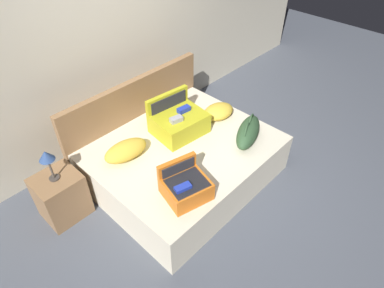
% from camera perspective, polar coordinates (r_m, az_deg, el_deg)
% --- Properties ---
extents(ground_plane, '(12.00, 12.00, 0.00)m').
position_cam_1_polar(ground_plane, '(3.86, 3.06, -8.48)').
color(ground_plane, '#4C515B').
extents(back_wall, '(8.00, 0.10, 2.60)m').
position_cam_1_polar(back_wall, '(4.12, -14.55, 16.34)').
color(back_wall, beige).
rests_on(back_wall, ground).
extents(bed, '(1.94, 1.59, 0.48)m').
position_cam_1_polar(bed, '(3.87, -1.28, -3.05)').
color(bed, beige).
rests_on(bed, ground).
extents(headboard, '(1.98, 0.08, 0.97)m').
position_cam_1_polar(headboard, '(4.21, -9.49, 4.82)').
color(headboard, olive).
rests_on(headboard, ground).
extents(hard_case_large, '(0.61, 0.53, 0.42)m').
position_cam_1_polar(hard_case_large, '(3.82, -2.27, 3.87)').
color(hard_case_large, gold).
rests_on(hard_case_large, bed).
extents(hard_case_medium, '(0.48, 0.46, 0.32)m').
position_cam_1_polar(hard_case_medium, '(3.12, -1.09, -7.23)').
color(hard_case_medium, '#D16619').
rests_on(hard_case_medium, bed).
extents(duffel_bag, '(0.63, 0.43, 0.28)m').
position_cam_1_polar(duffel_bag, '(3.77, 9.53, 2.05)').
color(duffel_bag, '#2D4C2D').
rests_on(duffel_bag, bed).
extents(pillow_near_headboard, '(0.51, 0.31, 0.19)m').
position_cam_1_polar(pillow_near_headboard, '(3.57, -11.21, -1.09)').
color(pillow_near_headboard, gold).
rests_on(pillow_near_headboard, bed).
extents(pillow_center_head, '(0.43, 0.34, 0.16)m').
position_cam_1_polar(pillow_center_head, '(4.10, 4.52, 5.55)').
color(pillow_center_head, gold).
rests_on(pillow_center_head, bed).
extents(nightstand, '(0.44, 0.40, 0.53)m').
position_cam_1_polar(nightstand, '(3.73, -21.34, -8.26)').
color(nightstand, olive).
rests_on(nightstand, ground).
extents(table_lamp, '(0.15, 0.15, 0.35)m').
position_cam_1_polar(table_lamp, '(3.37, -23.52, -2.14)').
color(table_lamp, '#3F3833').
rests_on(table_lamp, nightstand).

